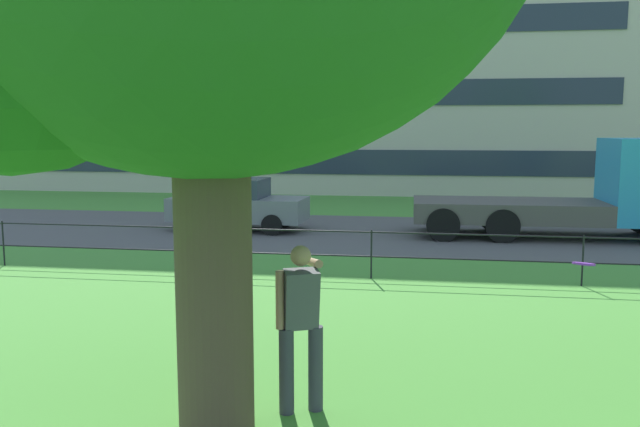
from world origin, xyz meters
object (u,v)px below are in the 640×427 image
Objects in this scene: person_thrower at (301,322)px; car_grey_left at (237,204)px; flatbed_truck_right at (589,194)px; apartment_building_background at (303,40)px; frisbee at (584,264)px.

car_grey_left is (-4.19, 12.13, -0.21)m from person_thrower.
apartment_building_background reaches higher than flatbed_truck_right.
flatbed_truck_right is at bearing 64.59° from person_thrower.
person_thrower reaches higher than car_grey_left.
frisbee is at bearing -72.81° from apartment_building_background.
person_thrower is at bearing -115.41° from flatbed_truck_right.
person_thrower is 5.12× the size of frisbee.
apartment_building_background is (-5.32, 29.27, 6.79)m from person_thrower.
car_grey_left is at bearing -86.20° from apartment_building_background.
car_grey_left is at bearing 125.25° from frisbee.
person_thrower is 0.45× the size of car_grey_left.
car_grey_left is 0.55× the size of flatbed_truck_right.
person_thrower is 0.25× the size of flatbed_truck_right.
frisbee is 29.62m from apartment_building_background.
person_thrower is 3.64m from frisbee.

